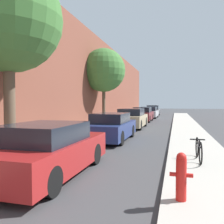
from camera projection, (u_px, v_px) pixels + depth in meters
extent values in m
plane|color=#3D3D3F|center=(138.00, 134.00, 13.64)|extent=(120.00, 120.00, 0.00)
cube|color=#ADA89E|center=(91.00, 131.00, 14.40)|extent=(2.00, 52.00, 0.12)
cube|color=#ADA89E|center=(190.00, 134.00, 12.87)|extent=(2.00, 52.00, 0.12)
cube|color=brown|center=(71.00, 75.00, 14.62)|extent=(0.70, 52.00, 7.09)
cylinder|color=black|center=(47.00, 151.00, 7.30)|extent=(0.22, 0.61, 0.61)
cylinder|color=black|center=(94.00, 154.00, 6.89)|extent=(0.22, 0.61, 0.61)
cylinder|color=black|center=(51.00, 181.00, 4.48)|extent=(0.22, 0.61, 0.61)
cube|color=maroon|center=(48.00, 154.00, 5.89)|extent=(1.80, 4.02, 0.69)
cube|color=black|center=(45.00, 133.00, 5.71)|extent=(1.58, 2.09, 0.45)
cylinder|color=black|center=(105.00, 130.00, 12.72)|extent=(0.22, 0.64, 0.64)
cylinder|color=black|center=(131.00, 131.00, 12.33)|extent=(0.22, 0.64, 0.64)
cylinder|color=black|center=(88.00, 137.00, 10.25)|extent=(0.22, 0.64, 0.64)
cylinder|color=black|center=(120.00, 138.00, 9.86)|extent=(0.22, 0.64, 0.64)
cube|color=navy|center=(112.00, 129.00, 11.28)|extent=(1.66, 4.13, 0.69)
cube|color=black|center=(111.00, 118.00, 11.10)|extent=(1.46, 2.15, 0.45)
cylinder|color=black|center=(125.00, 121.00, 18.29)|extent=(0.22, 0.69, 0.69)
cylinder|color=black|center=(145.00, 122.00, 17.88)|extent=(0.22, 0.69, 0.69)
cylinder|color=black|center=(117.00, 125.00, 15.70)|extent=(0.22, 0.69, 0.69)
cylinder|color=black|center=(140.00, 125.00, 15.29)|extent=(0.22, 0.69, 0.69)
cube|color=tan|center=(132.00, 120.00, 16.78)|extent=(1.76, 4.34, 0.73)
cube|color=black|center=(131.00, 112.00, 16.59)|extent=(1.55, 2.26, 0.48)
cylinder|color=black|center=(138.00, 117.00, 24.18)|extent=(0.22, 0.67, 0.67)
cylinder|color=black|center=(152.00, 117.00, 23.79)|extent=(0.22, 0.67, 0.67)
cylinder|color=black|center=(133.00, 119.00, 21.55)|extent=(0.22, 0.67, 0.67)
cylinder|color=black|center=(149.00, 119.00, 21.16)|extent=(0.22, 0.67, 0.67)
cube|color=maroon|center=(143.00, 116.00, 22.66)|extent=(1.67, 4.39, 0.72)
cube|color=black|center=(143.00, 110.00, 22.47)|extent=(1.47, 2.28, 0.48)
cylinder|color=black|center=(144.00, 114.00, 29.47)|extent=(0.22, 0.71, 0.71)
cylinder|color=black|center=(157.00, 114.00, 29.03)|extent=(0.22, 0.71, 0.71)
cylinder|color=black|center=(141.00, 115.00, 26.77)|extent=(0.22, 0.71, 0.71)
cylinder|color=black|center=(155.00, 116.00, 26.33)|extent=(0.22, 0.71, 0.71)
cube|color=silver|center=(149.00, 114.00, 27.89)|extent=(1.90, 4.53, 0.65)
cube|color=black|center=(149.00, 109.00, 27.69)|extent=(1.67, 2.35, 0.50)
cylinder|color=black|center=(149.00, 113.00, 34.26)|extent=(0.22, 0.71, 0.71)
cylinder|color=black|center=(159.00, 113.00, 33.87)|extent=(0.22, 0.71, 0.71)
cylinder|color=black|center=(147.00, 113.00, 31.90)|extent=(0.22, 0.71, 0.71)
cylinder|color=black|center=(158.00, 113.00, 31.51)|extent=(0.22, 0.71, 0.71)
cube|color=slate|center=(153.00, 112.00, 32.88)|extent=(1.69, 3.95, 0.67)
cube|color=black|center=(153.00, 107.00, 32.70)|extent=(1.49, 2.05, 0.58)
cylinder|color=brown|center=(9.00, 101.00, 7.74)|extent=(0.37, 0.37, 3.50)
sphere|color=#3D7033|center=(8.00, 18.00, 7.63)|extent=(3.56, 3.56, 3.56)
cylinder|color=brown|center=(104.00, 104.00, 17.47)|extent=(0.24, 0.24, 3.23)
sphere|color=#3D7033|center=(104.00, 70.00, 17.37)|extent=(3.23, 3.23, 3.23)
cylinder|color=red|center=(181.00, 180.00, 4.04)|extent=(0.18, 0.18, 0.72)
sphere|color=red|center=(181.00, 157.00, 4.03)|extent=(0.17, 0.17, 0.17)
cylinder|color=red|center=(173.00, 174.00, 4.08)|extent=(0.12, 0.07, 0.07)
cylinder|color=red|center=(190.00, 176.00, 4.00)|extent=(0.12, 0.07, 0.07)
torus|color=black|center=(197.00, 147.00, 7.24)|extent=(0.05, 0.63, 0.63)
torus|color=black|center=(201.00, 153.00, 6.35)|extent=(0.05, 0.63, 0.63)
cube|color=black|center=(199.00, 145.00, 6.79)|extent=(0.05, 0.77, 0.04)
cylinder|color=black|center=(199.00, 143.00, 6.62)|extent=(0.04, 0.04, 0.17)
cube|color=black|center=(197.00, 139.00, 7.16)|extent=(0.44, 0.04, 0.04)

